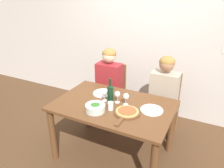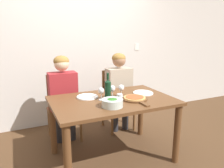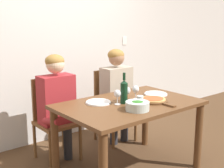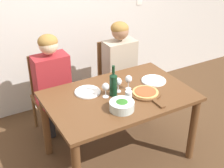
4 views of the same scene
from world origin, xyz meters
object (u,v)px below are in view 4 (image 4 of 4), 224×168
(chair_right, at_px, (116,75))
(broccoli_bowl, at_px, (122,106))
(wine_bottle, at_px, (113,84))
(wine_glass_centre, at_px, (118,82))
(chair_left, at_px, (51,92))
(wine_glass_right, at_px, (129,80))
(water_tumbler, at_px, (129,96))
(person_woman, at_px, (52,78))
(person_man, at_px, (120,61))
(dinner_plate_left, at_px, (88,92))
(wine_glass_left, at_px, (106,87))
(dinner_plate_right, at_px, (154,80))
(pizza_on_board, at_px, (146,93))

(chair_right, bearing_deg, broccoli_bowl, -117.36)
(wine_bottle, relative_size, wine_glass_centre, 2.08)
(chair_left, relative_size, broccoli_bowl, 4.11)
(wine_glass_right, bearing_deg, broccoli_bowl, -130.81)
(water_tumbler, bearing_deg, person_woman, 118.72)
(person_man, bearing_deg, dinner_plate_left, -142.94)
(chair_right, distance_m, broccoli_bowl, 1.22)
(chair_left, height_order, water_tumbler, chair_left)
(wine_bottle, height_order, broccoli_bowl, wine_bottle)
(wine_bottle, xyz_separation_m, water_tumbler, (0.08, -0.15, -0.08))
(wine_bottle, bearing_deg, wine_glass_right, 9.34)
(person_woman, distance_m, wine_glass_right, 0.87)
(wine_glass_right, bearing_deg, person_man, 65.59)
(chair_right, bearing_deg, dinner_plate_left, -137.36)
(person_woman, distance_m, wine_bottle, 0.80)
(dinner_plate_left, height_order, wine_glass_left, wine_glass_left)
(wine_glass_centre, bearing_deg, chair_right, 61.58)
(chair_left, relative_size, wine_glass_right, 6.15)
(wine_glass_left, relative_size, wine_glass_right, 1.00)
(broccoli_bowl, distance_m, dinner_plate_right, 0.64)
(person_woman, xyz_separation_m, pizza_on_board, (0.66, -0.83, 0.04))
(dinner_plate_left, relative_size, pizza_on_board, 0.60)
(wine_bottle, bearing_deg, broccoli_bowl, -102.99)
(person_woman, xyz_separation_m, wine_glass_left, (0.30, -0.68, 0.13))
(broccoli_bowl, bearing_deg, wine_glass_right, 49.19)
(broccoli_bowl, xyz_separation_m, wine_glass_right, (0.25, 0.29, 0.06))
(broccoli_bowl, height_order, dinner_plate_left, broccoli_bowl)
(chair_right, xyz_separation_m, wine_bottle, (-0.49, -0.80, 0.39))
(person_woman, height_order, person_man, same)
(wine_bottle, xyz_separation_m, wine_glass_centre, (0.07, 0.04, -0.02))
(wine_bottle, distance_m, dinner_plate_right, 0.52)
(dinner_plate_right, height_order, wine_glass_centre, wine_glass_centre)
(chair_left, height_order, broccoli_bowl, chair_left)
(chair_left, height_order, wine_glass_right, chair_left)
(person_man, height_order, wine_glass_right, person_man)
(wine_bottle, height_order, water_tumbler, wine_bottle)
(chair_right, distance_m, wine_glass_centre, 0.94)
(chair_right, bearing_deg, dinner_plate_right, -88.39)
(dinner_plate_left, bearing_deg, pizza_on_board, -33.38)
(pizza_on_board, bearing_deg, wine_bottle, 152.26)
(wine_glass_right, distance_m, wine_glass_centre, 0.12)
(person_man, relative_size, wine_glass_right, 8.05)
(wine_bottle, xyz_separation_m, broccoli_bowl, (-0.06, -0.26, -0.08))
(dinner_plate_right, relative_size, wine_glass_left, 1.72)
(dinner_plate_right, distance_m, water_tumbler, 0.47)
(broccoli_bowl, xyz_separation_m, dinner_plate_left, (-0.14, 0.42, -0.03))
(wine_bottle, relative_size, pizza_on_board, 0.72)
(chair_left, height_order, person_man, person_man)
(pizza_on_board, relative_size, water_tumbler, 4.57)
(chair_right, bearing_deg, wine_bottle, -121.39)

